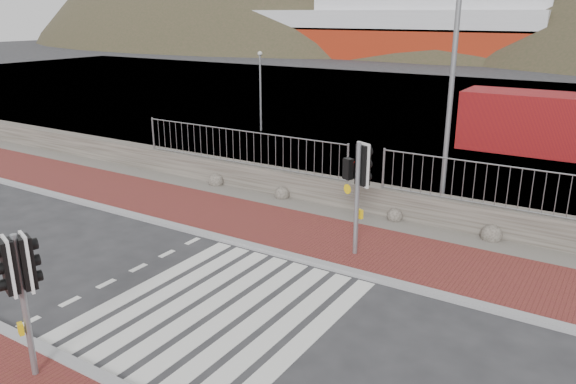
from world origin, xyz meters
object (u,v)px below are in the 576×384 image
Objects in this scene: ferry at (388,17)px; streetlight at (460,55)px; traffic_signal_near at (20,277)px; shipping_container at (535,123)px; traffic_signal_far at (357,174)px.

ferry reaches higher than streetlight.
ferry is 18.74× the size of traffic_signal_near.
traffic_signal_near is 0.31× the size of streetlight.
traffic_signal_near is at bearing -71.86° from ferry.
traffic_signal_near reaches higher than shipping_container.
traffic_signal_far is 5.04m from streetlight.
shipping_container is at bearing 99.51° from traffic_signal_near.
traffic_signal_near is 0.42× the size of shipping_container.
shipping_container is (0.71, 10.56, -3.57)m from streetlight.
streetlight is (3.55, 11.67, 2.96)m from traffic_signal_near.
shipping_container is at bearing 74.54° from streetlight.
shipping_container is (1.84, 14.67, -0.88)m from traffic_signal_far.
ferry is 5.76× the size of streetlight.
ferry is 65.57m from streetlight.
streetlight reaches higher than traffic_signal_far.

